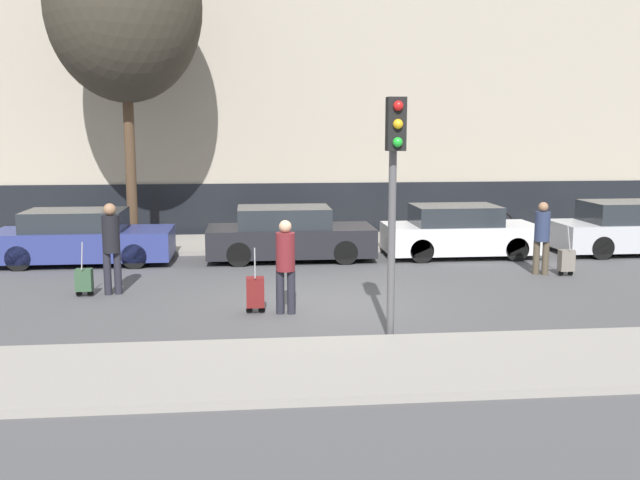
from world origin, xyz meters
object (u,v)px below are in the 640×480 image
Objects in this scene: traffic_light at (394,169)px; bare_tree_near_crossing at (124,7)px; parked_car_0 at (82,238)px; trolley_center at (255,292)px; pedestrian_left at (111,243)px; pedestrian_center at (285,261)px; parked_car_1 at (289,235)px; trolley_right at (566,260)px; parked_car_3 at (634,229)px; trolley_left at (84,280)px; pedestrian_right at (542,234)px; parked_bicycle at (485,224)px; parked_car_2 at (459,232)px.

traffic_light is 0.43× the size of bare_tree_near_crossing.
parked_car_0 reaches higher than trolley_center.
pedestrian_center is at bearing -42.91° from pedestrian_left.
parked_car_1 is 6.67m from trolley_right.
parked_car_3 reaches higher than parked_car_0.
trolley_right is at bearing -9.35° from pedestrian_left.
trolley_left is at bearing 153.91° from trolley_center.
pedestrian_center is (3.37, -1.86, -0.09)m from pedestrian_left.
traffic_light reaches higher than parked_car_1.
trolley_center is at bearing -46.17° from pedestrian_left.
pedestrian_right is (5.97, 2.87, -0.02)m from pedestrian_center.
parked_bicycle is (0.38, 4.98, -0.45)m from pedestrian_right.
trolley_left is at bearing -77.19° from parked_car_0.
trolley_center is 0.14× the size of bare_tree_near_crossing.
parked_car_3 is 10.86m from traffic_light.
trolley_right is (10.38, 0.93, 0.02)m from trolley_left.
parked_car_2 is 8.02m from traffic_light.
pedestrian_center is 2.91m from traffic_light.
parked_car_0 is 2.57× the size of pedestrian_right.
trolley_center is at bearing 139.29° from traffic_light.
trolley_right reaches higher than parked_bicycle.
parked_car_0 is at bearing 97.39° from pedestrian_left.
pedestrian_right reaches higher than parked_car_3.
parked_car_2 is at bearing -121.67° from parked_bicycle.
parked_car_2 is at bearing 9.00° from pedestrian_left.
traffic_light reaches higher than pedestrian_center.
trolley_left is 0.65× the size of pedestrian_center.
parked_car_0 is 6.07m from bare_tree_near_crossing.
parked_car_3 reaches higher than parked_car_2.
parked_car_2 reaches higher than trolley_left.
trolley_right is (6.48, 2.66, -0.61)m from pedestrian_center.
pedestrian_left is 1.68× the size of trolley_left.
bare_tree_near_crossing is at bearing -0.27° from pedestrian_right.
parked_car_2 is 2.36× the size of pedestrian_right.
pedestrian_right is 0.19× the size of bare_tree_near_crossing.
pedestrian_left is 1.11× the size of pedestrian_right.
trolley_left is 6.90m from traffic_light.
bare_tree_near_crossing is (-5.32, 8.73, 3.70)m from traffic_light.
parked_car_1 is 7.26m from bare_tree_near_crossing.
trolley_right is at bearing -57.64° from parked_car_2.
parked_car_2 is 9.41m from trolley_left.
parked_car_3 is at bearing 27.36° from trolley_center.
traffic_light reaches higher than trolley_center.
bare_tree_near_crossing is at bearing 168.90° from parked_car_2.
parked_car_0 reaches higher than trolley_right.
traffic_light is at bearing -50.06° from pedestrian_left.
parked_car_2 reaches higher than trolley_center.
trolley_left is at bearing -174.88° from trolley_right.
parked_car_0 is 5.09m from parked_car_1.
trolley_center is 3.62m from traffic_light.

